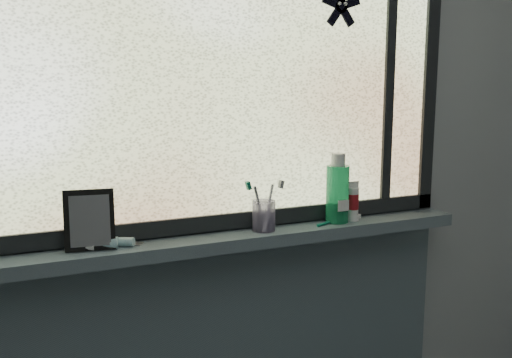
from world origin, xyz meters
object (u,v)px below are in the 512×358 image
object	(u,v)px
vanity_mirror	(89,220)
toothbrush_cup	(264,216)
cream_tube	(353,200)
mouthwash_bottle	(338,188)

from	to	relation	value
vanity_mirror	toothbrush_cup	world-z (taller)	vanity_mirror
vanity_mirror	cream_tube	bearing A→B (deg)	8.53
vanity_mirror	mouthwash_bottle	size ratio (longest dim) A/B	0.90
vanity_mirror	toothbrush_cup	distance (m)	0.53
toothbrush_cup	mouthwash_bottle	world-z (taller)	mouthwash_bottle
cream_tube	toothbrush_cup	bearing A→B (deg)	179.71
vanity_mirror	toothbrush_cup	xyz separation A→B (m)	(0.53, -0.01, -0.04)
toothbrush_cup	vanity_mirror	bearing A→B (deg)	179.30
vanity_mirror	mouthwash_bottle	bearing A→B (deg)	8.73
vanity_mirror	toothbrush_cup	size ratio (longest dim) A/B	1.79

